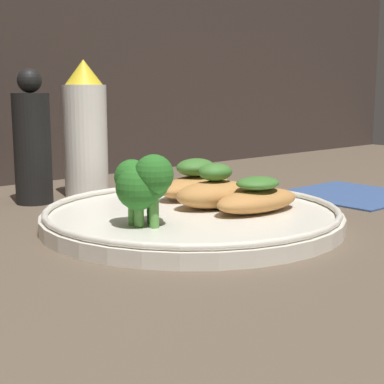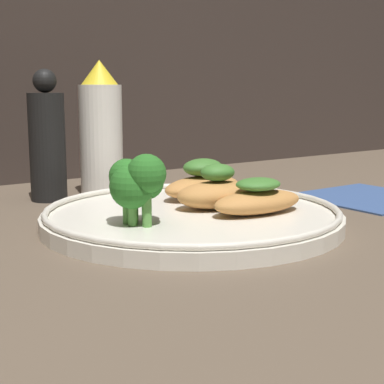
# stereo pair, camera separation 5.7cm
# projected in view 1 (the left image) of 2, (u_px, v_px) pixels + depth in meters

# --- Properties ---
(ground_plane) EXTENTS (1.80, 1.80, 0.01)m
(ground_plane) POSITION_uv_depth(u_px,v_px,m) (192.00, 231.00, 0.58)
(ground_plane) COLOR brown
(plate) EXTENTS (0.29, 0.29, 0.02)m
(plate) POSITION_uv_depth(u_px,v_px,m) (192.00, 216.00, 0.58)
(plate) COLOR silver
(plate) RESTS_ON ground_plane
(grilled_meat_front) EXTENTS (0.10, 0.05, 0.04)m
(grilled_meat_front) POSITION_uv_depth(u_px,v_px,m) (258.00, 198.00, 0.57)
(grilled_meat_front) COLOR #BC7F42
(grilled_meat_front) RESTS_ON plate
(grilled_meat_middle) EXTENTS (0.09, 0.07, 0.05)m
(grilled_meat_middle) POSITION_uv_depth(u_px,v_px,m) (215.00, 191.00, 0.60)
(grilled_meat_middle) COLOR #BC7F42
(grilled_meat_middle) RESTS_ON plate
(grilled_meat_back) EXTENTS (0.11, 0.06, 0.04)m
(grilled_meat_back) POSITION_uv_depth(u_px,v_px,m) (196.00, 183.00, 0.65)
(grilled_meat_back) COLOR #BC7F42
(grilled_meat_back) RESTS_ON plate
(broccoli_bunch) EXTENTS (0.05, 0.05, 0.06)m
(broccoli_bunch) POSITION_uv_depth(u_px,v_px,m) (143.00, 183.00, 0.51)
(broccoli_bunch) COLOR #569942
(broccoli_bunch) RESTS_ON plate
(sauce_bottle) EXTENTS (0.05, 0.05, 0.17)m
(sauce_bottle) POSITION_uv_depth(u_px,v_px,m) (85.00, 132.00, 0.73)
(sauce_bottle) COLOR white
(sauce_bottle) RESTS_ON ground_plane
(pepper_grinder) EXTENTS (0.04, 0.04, 0.16)m
(pepper_grinder) POSITION_uv_depth(u_px,v_px,m) (32.00, 143.00, 0.68)
(pepper_grinder) COLOR black
(pepper_grinder) RESTS_ON ground_plane
(napkin) EXTENTS (0.15, 0.15, 0.00)m
(napkin) POSITION_uv_depth(u_px,v_px,m) (351.00, 194.00, 0.75)
(napkin) COLOR #334C7F
(napkin) RESTS_ON ground_plane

